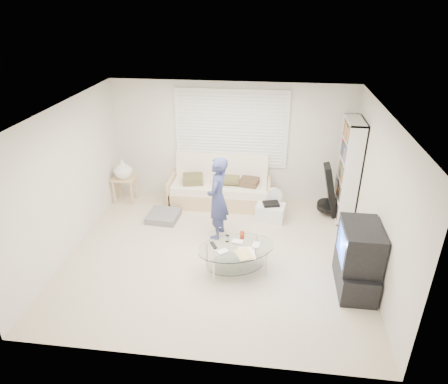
# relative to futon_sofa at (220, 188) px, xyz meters

# --- Properties ---
(ground) EXTENTS (5.00, 5.00, 0.00)m
(ground) POSITION_rel_futon_sofa_xyz_m (0.19, -1.87, -0.34)
(ground) COLOR #C3B198
(ground) RESTS_ON ground
(room_shell) EXTENTS (5.02, 4.52, 2.51)m
(room_shell) POSITION_rel_futon_sofa_xyz_m (0.19, -1.40, 1.29)
(room_shell) COLOR silver
(room_shell) RESTS_ON ground
(window_blinds) EXTENTS (2.32, 0.08, 1.62)m
(window_blinds) POSITION_rel_futon_sofa_xyz_m (0.19, 0.33, 1.21)
(window_blinds) COLOR silver
(window_blinds) RESTS_ON ground
(futon_sofa) EXTENTS (2.10, 0.85, 1.03)m
(futon_sofa) POSITION_rel_futon_sofa_xyz_m (0.00, 0.00, 0.00)
(futon_sofa) COLOR tan
(futon_sofa) RESTS_ON ground
(grey_floor_pillow) EXTENTS (0.62, 0.62, 0.13)m
(grey_floor_pillow) POSITION_rel_futon_sofa_xyz_m (-1.03, -0.84, -0.27)
(grey_floor_pillow) COLOR slate
(grey_floor_pillow) RESTS_ON ground
(side_table) EXTENTS (0.48, 0.39, 0.96)m
(side_table) POSITION_rel_futon_sofa_xyz_m (-2.03, -0.17, 0.37)
(side_table) COLOR tan
(side_table) RESTS_ON ground
(bookshelf) EXTENTS (0.32, 0.84, 2.00)m
(bookshelf) POSITION_rel_futon_sofa_xyz_m (2.51, -0.27, 0.66)
(bookshelf) COLOR white
(bookshelf) RESTS_ON ground
(guitar_case) EXTENTS (0.41, 0.40, 1.06)m
(guitar_case) POSITION_rel_futon_sofa_xyz_m (2.22, -0.26, 0.14)
(guitar_case) COLOR black
(guitar_case) RESTS_ON ground
(floor_fan) EXTENTS (0.37, 0.25, 0.60)m
(floor_fan) POSITION_rel_futon_sofa_xyz_m (1.14, -0.37, 0.01)
(floor_fan) COLOR white
(floor_fan) RESTS_ON ground
(storage_bin) EXTENTS (0.61, 0.48, 0.38)m
(storage_bin) POSITION_rel_futon_sofa_xyz_m (1.08, -0.59, -0.16)
(storage_bin) COLOR white
(storage_bin) RESTS_ON ground
(tv_unit) EXTENTS (0.55, 0.98, 1.07)m
(tv_unit) POSITION_rel_futon_sofa_xyz_m (2.39, -2.47, 0.18)
(tv_unit) COLOR black
(tv_unit) RESTS_ON ground
(coffee_table) EXTENTS (1.43, 1.19, 0.58)m
(coffee_table) POSITION_rel_futon_sofa_xyz_m (0.57, -2.30, 0.03)
(coffee_table) COLOR silver
(coffee_table) RESTS_ON ground
(standing_person) EXTENTS (0.45, 0.61, 1.55)m
(standing_person) POSITION_rel_futon_sofa_xyz_m (0.13, -1.30, 0.44)
(standing_person) COLOR navy
(standing_person) RESTS_ON ground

